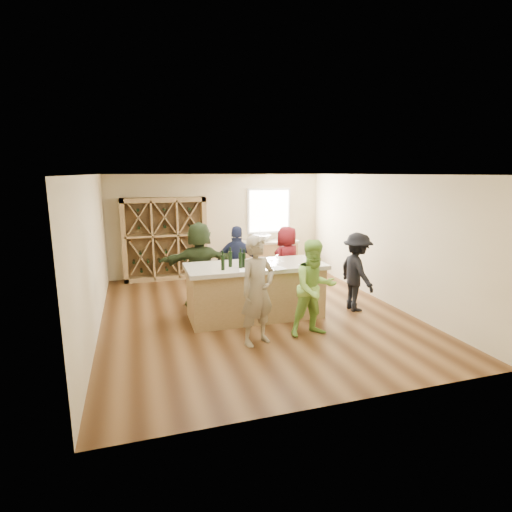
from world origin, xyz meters
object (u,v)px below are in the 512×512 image
object	(u,v)px
sink	(262,238)
person_near_left	(257,291)
person_far_right	(287,262)
person_far_left	(200,264)
person_far_mid	(238,265)
wine_bottle_c	(230,259)
wine_bottle_e	(244,260)
wine_rack	(165,239)
tasting_counter_base	(256,293)
wine_bottle_d	(241,260)
person_server	(357,272)
person_near_right	(315,288)
wine_bottle_b	(223,262)

from	to	relation	value
sink	person_near_left	size ratio (longest dim) A/B	0.29
person_far_right	person_far_left	xyz separation A→B (m)	(-2.02, -0.06, 0.09)
person_far_mid	person_far_right	world-z (taller)	person_far_mid
wine_bottle_c	person_far_left	distance (m)	1.21
wine_bottle_e	person_far_left	xyz separation A→B (m)	(-0.65, 1.21, -0.30)
wine_rack	tasting_counter_base	world-z (taller)	wine_rack
tasting_counter_base	wine_bottle_d	bearing A→B (deg)	-149.97
tasting_counter_base	person_far_left	bearing A→B (deg)	132.01
tasting_counter_base	person_far_left	world-z (taller)	person_far_left
person_near_left	person_far_mid	xyz separation A→B (m)	(0.24, 2.23, -0.07)
wine_rack	person_near_left	world-z (taller)	wine_rack
wine_rack	wine_bottle_e	xyz separation A→B (m)	(1.18, -3.68, 0.11)
wine_bottle_d	person_server	xyz separation A→B (m)	(2.49, -0.01, -0.41)
wine_rack	person_far_right	size ratio (longest dim) A/B	1.34
person_server	sink	bearing A→B (deg)	13.31
person_near_right	person_far_right	world-z (taller)	person_near_right
person_near_left	person_far_right	world-z (taller)	person_near_left
wine_rack	person_near_right	size ratio (longest dim) A/B	1.28
wine_bottle_c	person_far_left	xyz separation A→B (m)	(-0.41, 1.10, -0.31)
wine_bottle_b	wine_bottle_d	size ratio (longest dim) A/B	0.97
wine_bottle_d	wine_bottle_e	size ratio (longest dim) A/B	1.09
sink	wine_bottle_b	world-z (taller)	wine_bottle_b
wine_bottle_c	person_near_left	distance (m)	1.22
person_far_mid	person_far_left	xyz separation A→B (m)	(-0.83, 0.03, 0.06)
person_near_right	person_far_mid	size ratio (longest dim) A/B	1.01
sink	wine_bottle_e	bearing A→B (deg)	-112.88
wine_rack	tasting_counter_base	distance (m)	3.84
person_near_right	person_far_right	size ratio (longest dim) A/B	1.05
wine_rack	person_near_left	distance (m)	4.86
wine_bottle_b	wine_bottle_d	distance (m)	0.36
wine_bottle_b	person_near_right	size ratio (longest dim) A/B	0.16
wine_bottle_e	person_far_left	world-z (taller)	person_far_left
wine_bottle_d	wine_bottle_e	bearing A→B (deg)	20.83
person_near_right	person_server	xyz separation A→B (m)	(1.42, 0.96, -0.04)
wine_rack	person_far_right	bearing A→B (deg)	-43.28
wine_bottle_c	person_near_left	bearing A→B (deg)	-81.36
sink	person_near_right	distance (m)	4.64
sink	wine_rack	bearing A→B (deg)	178.51
person_near_right	person_server	distance (m)	1.71
wine_rack	wine_bottle_d	distance (m)	3.87
wine_bottle_b	person_far_left	size ratio (longest dim) A/B	0.15
person_near_left	person_far_right	bearing A→B (deg)	36.87
wine_rack	person_server	bearing A→B (deg)	-46.02
wine_bottle_b	person_far_right	distance (m)	2.30
wine_bottle_d	wine_bottle_e	world-z (taller)	wine_bottle_d
person_near_left	wine_bottle_b	bearing A→B (deg)	89.72
person_near_right	sink	bearing A→B (deg)	79.60
wine_bottle_d	person_near_right	distance (m)	1.49
person_near_left	person_far_mid	bearing A→B (deg)	62.30
wine_bottle_e	person_near_left	distance (m)	1.09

